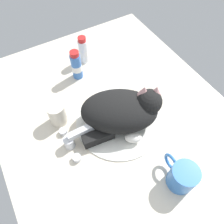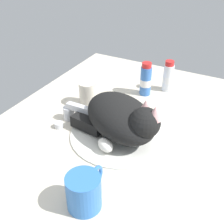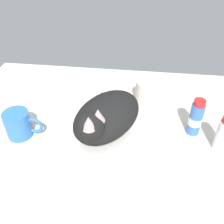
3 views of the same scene
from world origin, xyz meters
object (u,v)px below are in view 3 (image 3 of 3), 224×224
Objects in this scene: toothpaste_bottle at (196,118)px; mouthwash_bottle at (223,135)px; rinse_cup at (143,92)px; coffee_mug at (19,124)px; cat at (105,117)px; faucet at (114,94)px.

mouthwash_bottle is (7.03, -6.40, -0.31)cm from toothpaste_bottle.
toothpaste_bottle is at bearing -42.36° from rinse_cup.
coffee_mug is at bearing -171.79° from toothpaste_bottle.
rinse_cup is at bearing 137.64° from toothpaste_bottle.
coffee_mug is 1.00× the size of mouthwash_bottle.
coffee_mug is at bearing -178.56° from mouthwash_bottle.
rinse_cup is at bearing 137.65° from mouthwash_bottle.
rinse_cup is (11.67, 19.52, -2.74)cm from cat.
faucet is 1.09× the size of toothpaste_bottle.
cat is 2.53× the size of coffee_mug.
faucet is at bearing 87.96° from cat.
cat is 22.91cm from rinse_cup.
faucet is at bearing 148.92° from mouthwash_bottle.
mouthwash_bottle is (35.40, -2.11, -1.42)cm from cat.
rinse_cup is 22.65cm from toothpaste_bottle.
faucet is 35.56cm from coffee_mug.
coffee_mug is (-27.50, -22.49, 1.50)cm from faucet.
coffee_mug is 62.26cm from mouthwash_bottle.
cat is 28.71cm from toothpaste_bottle.
mouthwash_bottle is (62.23, 1.57, 1.26)cm from coffee_mug.
toothpaste_bottle reaches higher than coffee_mug.
faucet is at bearing 152.32° from toothpaste_bottle.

